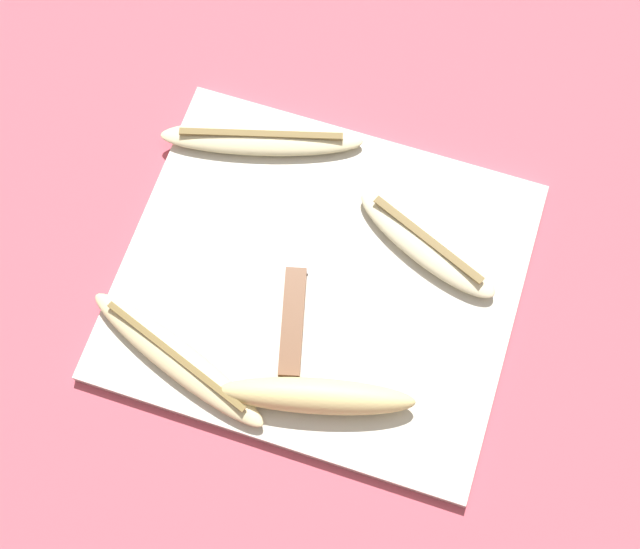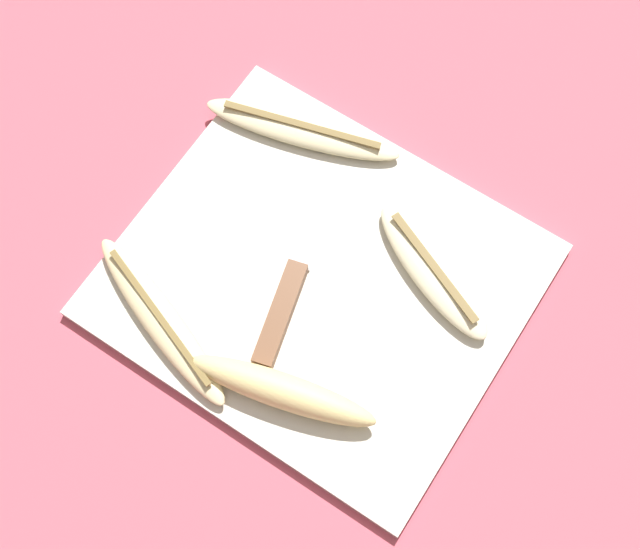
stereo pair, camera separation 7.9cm
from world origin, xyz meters
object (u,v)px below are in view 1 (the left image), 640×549
(banana_bright_far, at_px, (427,243))
(banana_cream_curved, at_px, (262,138))
(banana_golden_short, at_px, (317,396))
(banana_soft_right, at_px, (177,359))
(knife, at_px, (294,305))

(banana_bright_far, height_order, banana_cream_curved, banana_bright_far)
(banana_golden_short, bearing_deg, banana_bright_far, 72.88)
(banana_soft_right, height_order, banana_golden_short, banana_golden_short)
(banana_soft_right, distance_m, banana_golden_short, 0.13)
(knife, xyz_separation_m, banana_bright_far, (0.10, 0.10, 0.00))
(knife, height_order, banana_golden_short, banana_golden_short)
(banana_bright_far, xyz_separation_m, banana_golden_short, (-0.05, -0.18, 0.01))
(knife, distance_m, banana_golden_short, 0.09)
(banana_cream_curved, bearing_deg, banana_soft_right, -89.50)
(knife, height_order, banana_soft_right, banana_soft_right)
(banana_cream_curved, distance_m, banana_golden_short, 0.27)
(knife, bearing_deg, banana_cream_curved, 104.34)
(knife, height_order, banana_cream_curved, banana_cream_curved)
(banana_bright_far, bearing_deg, banana_golden_short, -107.12)
(banana_bright_far, relative_size, banana_golden_short, 0.92)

